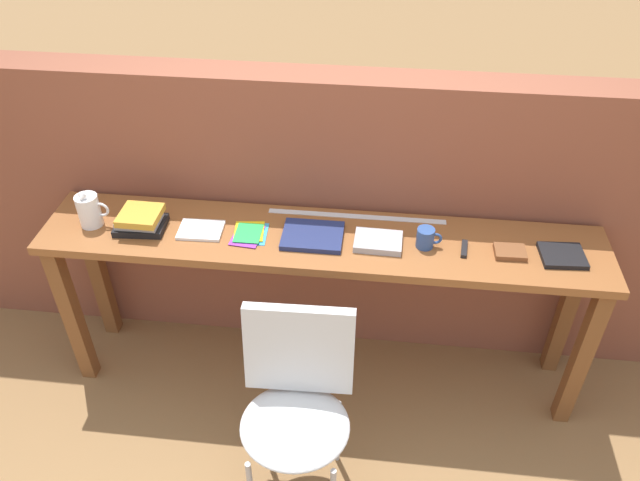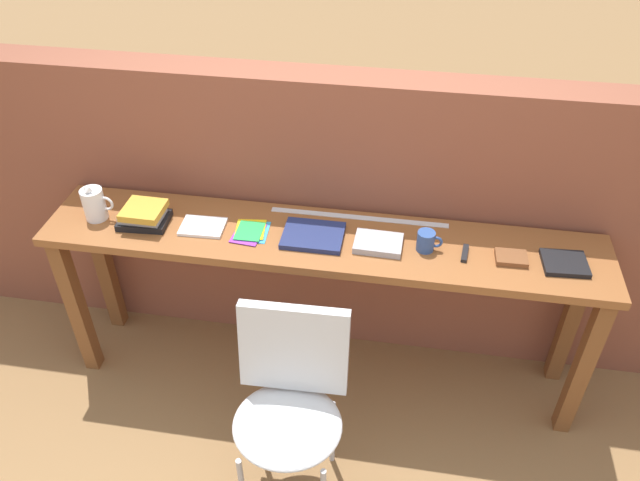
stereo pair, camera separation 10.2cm
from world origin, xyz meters
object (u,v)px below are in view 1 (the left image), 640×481
pitcher_white (89,210)px  mug (426,238)px  chair_white_moulded (296,400)px  multitool_folded (464,249)px  book_stack_leftmost (140,220)px  magazine_cycling (201,230)px  book_repair_rightmost (562,256)px  pamphlet_pile_colourful (250,233)px  leather_journal_brown (510,252)px  book_open_centre (313,236)px

pitcher_white → mug: size_ratio=1.67×
chair_white_moulded → multitool_folded: multitool_folded is taller
book_stack_leftmost → mug: size_ratio=2.06×
chair_white_moulded → book_stack_leftmost: book_stack_leftmost is taller
pitcher_white → magazine_cycling: bearing=0.4°
book_repair_rightmost → pamphlet_pile_colourful: bearing=176.1°
book_stack_leftmost → mug: book_stack_leftmost is taller
pitcher_white → pamphlet_pile_colourful: bearing=0.5°
leather_journal_brown → book_repair_rightmost: size_ratio=0.71×
magazine_cycling → multitool_folded: multitool_folded is taller
pamphlet_pile_colourful → book_repair_rightmost: (1.34, -0.01, 0.00)m
book_stack_leftmost → mug: (1.26, 0.02, 0.00)m
leather_journal_brown → pitcher_white: bearing=178.5°
multitool_folded → book_stack_leftmost: bearing=-179.7°
magazine_cycling → pamphlet_pile_colourful: (0.22, 0.00, -0.00)m
book_open_centre → mug: (0.49, -0.00, 0.03)m
chair_white_moulded → multitool_folded: 0.95m
book_open_centre → book_repair_rightmost: bearing=-0.8°
magazine_cycling → book_stack_leftmost: bearing=-179.9°
book_stack_leftmost → magazine_cycling: book_stack_leftmost is taller
leather_journal_brown → book_repair_rightmost: (0.22, 0.00, -0.00)m
chair_white_moulded → mug: 0.87m
chair_white_moulded → pamphlet_pile_colourful: same height
book_stack_leftmost → pamphlet_pile_colourful: bearing=1.4°
magazine_cycling → leather_journal_brown: leather_journal_brown is taller
chair_white_moulded → magazine_cycling: magazine_cycling is taller
magazine_cycling → mug: (0.99, 0.01, 0.04)m
chair_white_moulded → magazine_cycling: bearing=130.5°
magazine_cycling → book_repair_rightmost: 1.56m
chair_white_moulded → multitool_folded: size_ratio=8.10×
multitool_folded → book_open_centre: bearing=178.9°
book_open_centre → mug: 0.49m
pitcher_white → magazine_cycling: size_ratio=0.95×
book_repair_rightmost → book_open_centre: bearing=175.7°
pamphlet_pile_colourful → mug: bearing=0.4°
book_stack_leftmost → mug: bearing=0.8°
magazine_cycling → book_open_centre: 0.50m
mug → book_repair_rightmost: size_ratio=0.60×
pamphlet_pile_colourful → mug: size_ratio=1.74×
chair_white_moulded → book_open_centre: book_open_centre is taller
pitcher_white → book_stack_leftmost: pitcher_white is taller
chair_white_moulded → pitcher_white: (-1.00, 0.59, 0.43)m
magazine_cycling → mug: 0.99m
book_open_centre → leather_journal_brown: (0.84, -0.02, 0.00)m
pitcher_white → mug: bearing=0.4°
magazine_cycling → book_repair_rightmost: book_repair_rightmost is taller
pitcher_white → book_open_centre: bearing=0.7°
mug → book_repair_rightmost: bearing=-1.2°
pamphlet_pile_colourful → leather_journal_brown: bearing=-0.5°
leather_journal_brown → book_repair_rightmost: 0.22m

